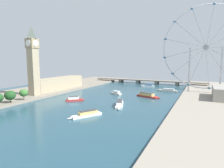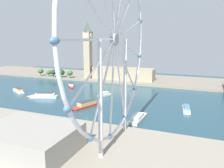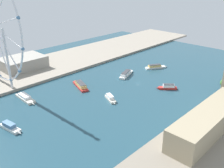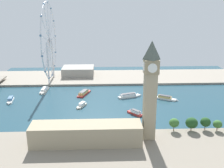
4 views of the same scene
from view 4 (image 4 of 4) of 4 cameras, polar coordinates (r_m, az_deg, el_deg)
ground_plane at (r=339.22m, az=2.78°, el=-4.25°), size 417.90×417.90×0.00m
riverbank_left at (r=227.68m, az=5.61°, el=-15.06°), size 90.00×520.00×3.00m
riverbank_right at (r=456.40m, az=1.42°, el=1.48°), size 90.00×520.00×3.00m
clock_tower at (r=235.38m, az=8.16°, el=-1.19°), size 13.18×13.18×89.10m
parliament_block at (r=238.52m, az=-5.54°, el=-10.54°), size 22.00×96.87×18.41m
tree_row_embankment at (r=274.95m, az=18.65°, el=-7.83°), size 12.15×66.62×13.42m
ferris_wheel at (r=432.23m, az=-13.31°, el=8.93°), size 119.96×3.20×123.39m
riverside_hall at (r=466.18m, az=-7.24°, el=2.78°), size 39.79×53.25×14.36m
tour_boat_0 at (r=307.30m, az=4.92°, el=-6.10°), size 19.66×17.87×5.76m
tour_boat_1 at (r=362.24m, az=3.68°, el=-2.47°), size 16.81×35.25×5.73m
tour_boat_2 at (r=373.98m, az=-6.04°, el=-1.90°), size 35.44×17.91×5.92m
tour_boat_3 at (r=330.83m, az=-6.51°, el=-4.51°), size 20.91×12.07×5.19m
tour_boat_4 at (r=397.62m, az=-14.24°, el=-1.28°), size 33.72×9.21×4.79m
tour_boat_5 at (r=360.37m, az=11.40°, el=-2.92°), size 19.82×30.13×5.44m
tour_boat_6 at (r=369.92m, az=-20.89°, el=-3.19°), size 25.43×9.03×5.66m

